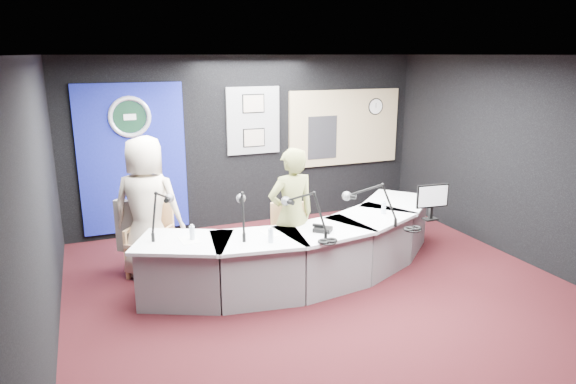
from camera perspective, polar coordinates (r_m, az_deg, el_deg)
name	(u,v)px	position (r m, az deg, el deg)	size (l,w,h in m)	color
ground	(328,294)	(6.35, 4.44, -11.22)	(6.00, 6.00, 0.00)	black
ceiling	(333,55)	(5.70, 5.03, 14.93)	(6.00, 6.00, 0.02)	silver
wall_back	(250,142)	(8.60, -4.22, 5.61)	(6.00, 0.02, 2.80)	black
wall_front	(547,291)	(3.59, 26.81, -9.77)	(6.00, 0.02, 2.80)	black
wall_left	(41,211)	(5.30, -25.77, -1.88)	(0.02, 6.00, 2.80)	black
wall_right	(530,162)	(7.66, 25.28, 3.03)	(0.02, 6.00, 2.80)	black
broadcast_desk	(306,250)	(6.63, 2.02, -6.46)	(4.50, 1.90, 0.75)	silver
backdrop_panel	(133,159)	(8.24, -16.85, 3.52)	(1.60, 0.05, 2.30)	navy
agency_seal	(130,117)	(8.10, -17.17, 7.97)	(0.63, 0.63, 0.07)	silver
seal_center	(130,117)	(8.10, -17.18, 7.97)	(0.48, 0.48, 0.01)	black
pinboard	(253,121)	(8.54, -3.88, 7.92)	(0.90, 0.04, 1.10)	slate
framed_photo_upper	(254,104)	(8.48, -3.85, 9.77)	(0.34, 0.02, 0.27)	gray
framed_photo_lower	(254,138)	(8.55, -3.79, 6.03)	(0.34, 0.02, 0.27)	gray
booth_window_frame	(345,127)	(9.22, 6.31, 7.14)	(2.12, 0.06, 1.32)	tan
booth_glow	(345,128)	(9.22, 6.34, 7.13)	(2.00, 0.02, 1.20)	beige
equipment_rack	(322,138)	(9.02, 3.83, 6.05)	(0.55, 0.02, 0.75)	black
wall_clock	(376,107)	(9.45, 9.72, 9.35)	(0.28, 0.28, 0.01)	white
armchair_left	(149,237)	(6.89, -15.15, -4.81)	(0.59, 0.59, 1.06)	tan
armchair_right	(291,246)	(6.58, 0.38, -6.02)	(0.49, 0.49, 0.88)	tan
draped_jacket	(134,227)	(7.04, -16.76, -3.71)	(0.50, 0.10, 0.70)	#6E665D
person_man	(147,208)	(6.77, -15.38, -1.67)	(0.90, 0.59, 1.84)	beige
person_woman	(291,215)	(6.44, 0.39, -2.56)	(0.63, 0.41, 1.71)	olive
computer_monitor	(432,196)	(6.76, 15.70, -0.41)	(0.43, 0.03, 0.30)	black
desk_phone	(323,229)	(6.18, 3.88, -4.17)	(0.21, 0.17, 0.05)	black
headphones_near	(413,229)	(6.39, 13.67, -3.98)	(0.23, 0.23, 0.04)	black
headphones_far	(328,241)	(5.83, 4.42, -5.45)	(0.22, 0.22, 0.04)	black
paper_stack	(189,240)	(6.01, -10.95, -5.24)	(0.20, 0.29, 0.00)	white
notepad	(272,233)	(6.12, -1.82, -4.57)	(0.21, 0.29, 0.00)	white
boom_mic_a	(161,208)	(6.23, -13.94, -1.78)	(0.41, 0.67, 0.60)	black
boom_mic_b	(242,209)	(6.06, -5.11, -1.85)	(0.27, 0.72, 0.60)	black
boom_mic_c	(305,209)	(6.02, 1.93, -1.91)	(0.39, 0.68, 0.60)	black
boom_mic_d	(371,201)	(6.43, 9.22, -1.01)	(0.60, 0.51, 0.60)	black
water_bottles	(302,224)	(6.17, 1.54, -3.54)	(2.63, 0.52, 0.18)	silver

